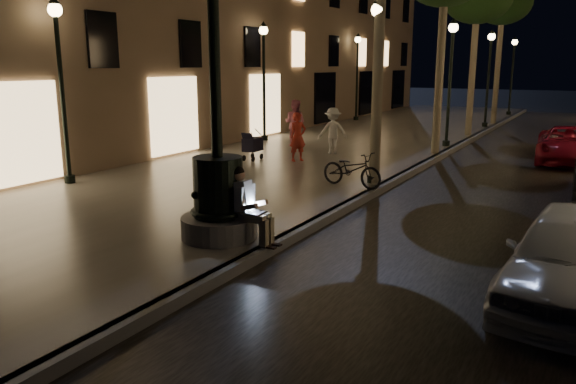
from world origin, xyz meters
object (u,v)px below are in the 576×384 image
Objects in this scene: lamp_curb_c at (489,66)px; pedestrian_white at (333,131)px; bicycle at (352,169)px; lamp_left_b at (264,66)px; car_front at (574,257)px; lamp_left_a at (60,67)px; stroller at (252,145)px; lamp_curb_b at (451,66)px; car_third at (569,145)px; pedestrian_red at (298,137)px; fountain_lamppost at (218,184)px; lamp_curb_d at (513,66)px; tree_far at (503,3)px; lamp_curb_a at (376,67)px; pedestrian_pink at (295,123)px; seated_man_laptop at (247,203)px; lamp_left_c at (357,66)px.

lamp_curb_c is 2.96× the size of pedestrian_white.
lamp_left_b is at bearing 55.50° from bicycle.
pedestrian_white is at bearing 134.97° from car_front.
lamp_left_a is 4.65× the size of stroller.
lamp_curb_c is 2.74× the size of bicycle.
lamp_curb_b is 5.10m from car_third.
fountain_lamppost is at bearing -128.30° from pedestrian_red.
lamp_curb_d is at bearing 90.00° from lamp_curb_b.
tree_far is 17.18m from pedestrian_red.
lamp_curb_b is at bearing 90.00° from lamp_curb_a.
lamp_left_a is 10.00m from lamp_left_b.
pedestrian_pink is (-1.79, 3.10, 0.09)m from pedestrian_red.
lamp_left_a is (-7.10, -12.00, 0.00)m from lamp_curb_b.
lamp_curb_a is 9.30m from lamp_left_b.
lamp_left_a is at bearing -90.00° from lamp_left_b.
fountain_lamppost is 1.19× the size of car_third.
tree_far is 1.56× the size of lamp_curb_d.
lamp_left_a is at bearing -104.23° from lamp_curb_d.
pedestrian_red is at bearing 20.02° from stroller.
seated_man_laptop is 5.20m from car_front.
fountain_lamppost is 1.08× the size of lamp_curb_c.
bicycle is at bearing -91.86° from lamp_curb_b.
lamp_left_c is 24.93m from car_front.
lamp_curb_a is at bearing 133.90° from pedestrian_pink.
tree_far is 8.11m from lamp_left_c.
pedestrian_red reaches higher than seated_man_laptop.
bicycle is at bearing -90.66° from lamp_curb_d.
stroller is 0.26× the size of car_front.
pedestrian_red is at bearing -46.67° from lamp_left_b.
fountain_lamppost reaches higher than seated_man_laptop.
lamp_curb_d is at bearing 75.77° from lamp_left_a.
lamp_left_b reaches higher than pedestrian_red.
car_front is 2.52× the size of pedestrian_red.
stroller is (-4.79, 1.48, -2.52)m from lamp_curb_a.
fountain_lamppost is 1.08× the size of lamp_curb_a.
lamp_curb_c is 8.00m from lamp_curb_d.
lamp_curb_a is 3.01× the size of pedestrian_red.
pedestrian_red is 2.05m from pedestrian_white.
fountain_lamppost is at bearing -61.93° from lamp_left_b.
lamp_curb_c is 1.00× the size of lamp_left_b.
fountain_lamppost is 6.37m from lamp_curb_a.
lamp_curb_d is 23.16m from stroller.
seated_man_laptop is at bearing -15.92° from lamp_left_a.
seated_man_laptop is 0.28× the size of lamp_curb_b.
lamp_curb_b reaches higher than car_front.
lamp_left_c is 1.10× the size of car_third.
pedestrian_pink reaches higher than car_third.
lamp_curb_b is 8.47m from stroller.
pedestrian_white is at bearing 106.52° from seated_man_laptop.
pedestrian_pink is 7.72m from bicycle.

